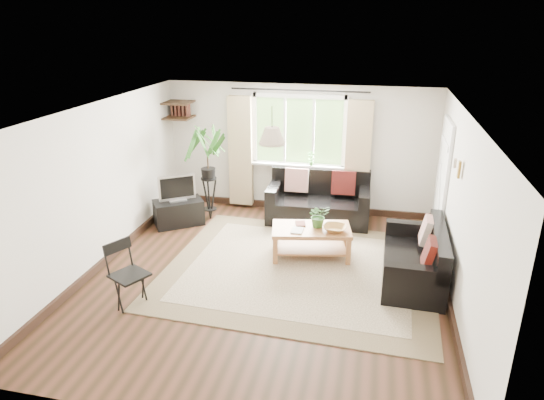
% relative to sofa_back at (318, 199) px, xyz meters
% --- Properties ---
extents(floor, '(5.50, 5.50, 0.00)m').
position_rel_sofa_back_xyz_m(floor, '(-0.46, -2.24, -0.43)').
color(floor, black).
rests_on(floor, ground).
extents(ceiling, '(5.50, 5.50, 0.00)m').
position_rel_sofa_back_xyz_m(ceiling, '(-0.46, -2.24, 1.97)').
color(ceiling, white).
rests_on(ceiling, floor).
extents(wall_back, '(5.00, 0.02, 2.40)m').
position_rel_sofa_back_xyz_m(wall_back, '(-0.46, 0.51, 0.77)').
color(wall_back, beige).
rests_on(wall_back, floor).
extents(wall_front, '(5.00, 0.02, 2.40)m').
position_rel_sofa_back_xyz_m(wall_front, '(-0.46, -4.99, 0.77)').
color(wall_front, beige).
rests_on(wall_front, floor).
extents(wall_left, '(0.02, 5.50, 2.40)m').
position_rel_sofa_back_xyz_m(wall_left, '(-2.96, -2.24, 0.77)').
color(wall_left, beige).
rests_on(wall_left, floor).
extents(wall_right, '(0.02, 5.50, 2.40)m').
position_rel_sofa_back_xyz_m(wall_right, '(2.04, -2.24, 0.77)').
color(wall_right, beige).
rests_on(wall_right, floor).
extents(rug, '(4.00, 3.47, 0.02)m').
position_rel_sofa_back_xyz_m(rug, '(-0.03, -1.90, -0.42)').
color(rug, beige).
rests_on(rug, floor).
extents(window, '(2.50, 0.16, 2.16)m').
position_rel_sofa_back_xyz_m(window, '(-0.46, 0.47, 1.12)').
color(window, white).
rests_on(window, wall_back).
extents(door, '(0.06, 0.96, 2.06)m').
position_rel_sofa_back_xyz_m(door, '(2.01, -0.54, 0.57)').
color(door, silver).
rests_on(door, wall_right).
extents(corner_shelf, '(0.50, 0.50, 0.34)m').
position_rel_sofa_back_xyz_m(corner_shelf, '(-2.71, 0.26, 1.46)').
color(corner_shelf, black).
rests_on(corner_shelf, wall_back).
extents(pendant_lamp, '(0.36, 0.36, 0.54)m').
position_rel_sofa_back_xyz_m(pendant_lamp, '(-0.46, -1.84, 1.62)').
color(pendant_lamp, beige).
rests_on(pendant_lamp, ceiling).
extents(wall_sconce, '(0.12, 0.12, 0.28)m').
position_rel_sofa_back_xyz_m(wall_sconce, '(1.97, -1.94, 1.31)').
color(wall_sconce, beige).
rests_on(wall_sconce, wall_right).
extents(sofa_back, '(1.85, 0.97, 0.86)m').
position_rel_sofa_back_xyz_m(sofa_back, '(0.00, 0.00, 0.00)').
color(sofa_back, black).
rests_on(sofa_back, floor).
extents(sofa_right, '(1.63, 0.84, 0.76)m').
position_rel_sofa_back_xyz_m(sofa_right, '(1.58, -1.84, -0.05)').
color(sofa_right, black).
rests_on(sofa_right, floor).
extents(coffee_table, '(1.30, 0.86, 0.49)m').
position_rel_sofa_back_xyz_m(coffee_table, '(0.07, -1.44, -0.18)').
color(coffee_table, brown).
rests_on(coffee_table, floor).
extents(table_plant, '(0.42, 0.40, 0.36)m').
position_rel_sofa_back_xyz_m(table_plant, '(0.17, -1.36, 0.24)').
color(table_plant, '#2E5D25').
rests_on(table_plant, coffee_table).
extents(bowl, '(0.38, 0.38, 0.09)m').
position_rel_sofa_back_xyz_m(bowl, '(0.43, -1.48, 0.10)').
color(bowl, olive).
rests_on(bowl, coffee_table).
extents(book_a, '(0.18, 0.24, 0.02)m').
position_rel_sofa_back_xyz_m(book_a, '(-0.21, -1.60, 0.07)').
color(book_a, silver).
rests_on(book_a, coffee_table).
extents(book_b, '(0.20, 0.24, 0.02)m').
position_rel_sofa_back_xyz_m(book_b, '(-0.19, -1.35, 0.07)').
color(book_b, brown).
rests_on(book_b, coffee_table).
extents(tv_stand, '(0.97, 0.87, 0.45)m').
position_rel_sofa_back_xyz_m(tv_stand, '(-2.43, -0.69, -0.20)').
color(tv_stand, black).
rests_on(tv_stand, floor).
extents(tv, '(0.66, 0.55, 0.50)m').
position_rel_sofa_back_xyz_m(tv, '(-2.43, -0.69, 0.28)').
color(tv, '#A5A5AA').
rests_on(tv, tv_stand).
extents(palm_stand, '(0.69, 0.69, 1.72)m').
position_rel_sofa_back_xyz_m(palm_stand, '(-1.97, -0.31, 0.43)').
color(palm_stand, black).
rests_on(palm_stand, floor).
extents(folding_chair, '(0.60, 0.60, 0.86)m').
position_rel_sofa_back_xyz_m(folding_chair, '(-1.99, -3.31, 0.00)').
color(folding_chair, black).
rests_on(folding_chair, floor).
extents(sill_plant, '(0.14, 0.10, 0.27)m').
position_rel_sofa_back_xyz_m(sill_plant, '(-0.21, 0.39, 0.64)').
color(sill_plant, '#2D6023').
rests_on(sill_plant, window).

